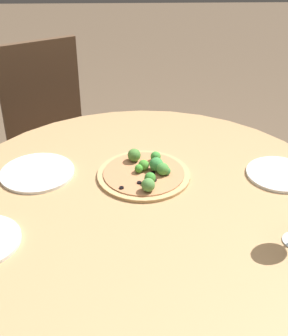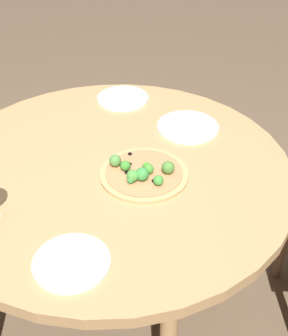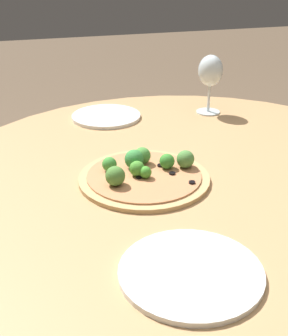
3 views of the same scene
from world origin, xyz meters
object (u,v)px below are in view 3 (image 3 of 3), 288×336
pizza (144,173)px  plate_near (106,116)px  wine_glass (210,72)px  plate_side (191,272)px

pizza → plate_near: bearing=-0.8°
wine_glass → plate_near: bearing=82.6°
plate_near → plate_side: 0.76m
wine_glass → plate_side: (-0.72, 0.34, -0.12)m
pizza → plate_side: 0.34m
plate_near → plate_side: (-0.76, 0.03, 0.00)m
pizza → plate_near: pizza is taller
plate_near → plate_side: same height
wine_glass → pizza: bearing=139.9°
pizza → wine_glass: 0.51m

